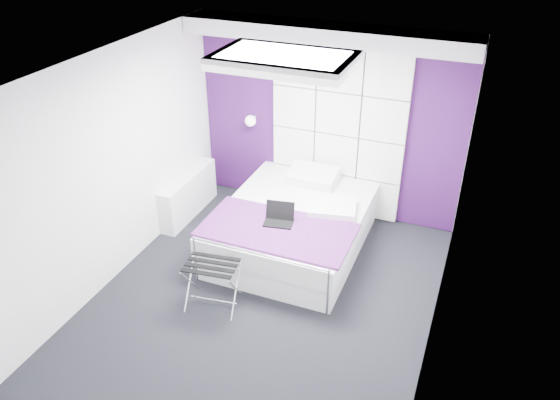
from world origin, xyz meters
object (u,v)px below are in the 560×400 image
at_px(radiator, 188,195).
at_px(luggage_rack, 213,285).
at_px(wall_lamp, 252,120).
at_px(laptop, 280,217).
at_px(bed, 293,226).
at_px(nightstand, 276,170).

xyz_separation_m(radiator, luggage_rack, (1.21, -1.57, -0.03)).
xyz_separation_m(wall_lamp, laptop, (0.96, -1.34, -0.57)).
relative_size(wall_lamp, bed, 0.07).
height_order(luggage_rack, laptop, laptop).
bearing_deg(wall_lamp, bed, -44.41).
distance_m(wall_lamp, laptop, 1.75).
bearing_deg(laptop, wall_lamp, 115.91).
relative_size(wall_lamp, luggage_rack, 0.27).
distance_m(wall_lamp, radiator, 1.35).
height_order(wall_lamp, bed, wall_lamp).
height_order(radiator, bed, bed).
xyz_separation_m(wall_lamp, radiator, (-0.64, -0.76, -0.92)).
relative_size(radiator, laptop, 3.58).
distance_m(bed, laptop, 0.50).
distance_m(bed, nightstand, 1.14).
bearing_deg(luggage_rack, nightstand, 87.26).
distance_m(nightstand, luggage_rack, 2.31).
height_order(bed, luggage_rack, bed).
distance_m(radiator, luggage_rack, 1.98).
relative_size(radiator, luggage_rack, 2.17).
bearing_deg(bed, nightstand, 123.65).
relative_size(bed, nightstand, 4.77).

